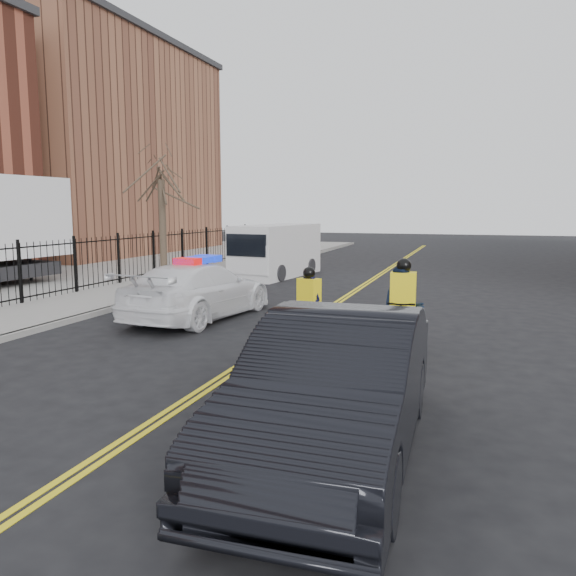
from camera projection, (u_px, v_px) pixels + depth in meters
The scene contains 13 objects.
ground at pixel (236, 369), 10.68m from camera, with size 120.00×120.00×0.00m, color black.
center_line_left at pixel (335, 303), 18.20m from camera, with size 0.10×60.00×0.01m, color yellow.
center_line_right at pixel (339, 303), 18.15m from camera, with size 0.10×60.00×0.01m, color yellow.
sidewalk at pixel (138, 290), 20.56m from camera, with size 3.00×60.00×0.15m, color gray.
curb at pixel (174, 292), 20.08m from camera, with size 0.20×60.00×0.15m, color gray.
iron_fence at pixel (102, 264), 20.91m from camera, with size 0.12×28.00×2.00m, color black, non-canonical shape.
warehouse_far at pixel (75, 152), 39.53m from camera, with size 14.00×18.00×14.00m, color brown.
street_tree at pixel (162, 196), 21.98m from camera, with size 3.20×3.20×4.80m.
police_cruiser at pixel (199, 290), 15.51m from camera, with size 2.65×5.54×1.72m.
dark_sedan at pixel (336, 387), 6.83m from camera, with size 1.87×5.35×1.76m, color black.
cargo_van at pixel (275, 251), 25.11m from camera, with size 2.64×5.71×2.31m.
cyclist_near at pixel (309, 318), 12.51m from camera, with size 1.20×1.90×1.76m.
cyclist_far at pixel (402, 315), 11.86m from camera, with size 0.94×2.02×2.01m.
Camera 1 is at (4.27, -9.48, 3.03)m, focal length 35.00 mm.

